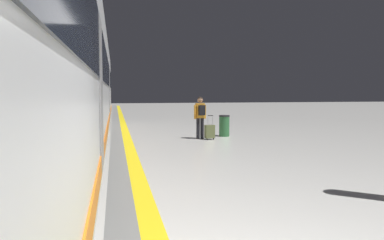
# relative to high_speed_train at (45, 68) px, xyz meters

# --- Properties ---
(safety_line_strip) EXTENTS (0.36, 80.00, 0.01)m
(safety_line_strip) POSITION_rel_high_speed_train_xyz_m (2.13, 2.32, -2.50)
(safety_line_strip) COLOR yellow
(safety_line_strip) RESTS_ON ground
(tactile_edge_band) EXTENTS (0.64, 80.00, 0.01)m
(tactile_edge_band) POSITION_rel_high_speed_train_xyz_m (1.79, 2.32, -2.50)
(tactile_edge_band) COLOR slate
(tactile_edge_band) RESTS_ON ground
(high_speed_train) EXTENTS (2.94, 29.55, 4.97)m
(high_speed_train) POSITION_rel_high_speed_train_xyz_m (0.00, 0.00, 0.00)
(high_speed_train) COLOR #38383D
(high_speed_train) RESTS_ON ground
(passenger_near) EXTENTS (0.52, 0.39, 1.71)m
(passenger_near) POSITION_rel_high_speed_train_xyz_m (5.05, 5.13, -1.49)
(passenger_near) COLOR black
(passenger_near) RESTS_ON ground
(suitcase_near) EXTENTS (0.41, 0.29, 0.98)m
(suitcase_near) POSITION_rel_high_speed_train_xyz_m (5.36, 4.83, -2.18)
(suitcase_near) COLOR #596038
(suitcase_near) RESTS_ON ground
(waste_bin) EXTENTS (0.46, 0.46, 0.91)m
(waste_bin) POSITION_rel_high_speed_train_xyz_m (6.25, 5.76, -2.04)
(waste_bin) COLOR #2D6638
(waste_bin) RESTS_ON ground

